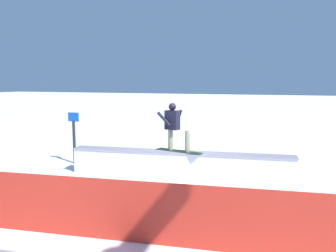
{
  "coord_description": "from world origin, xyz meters",
  "views": [
    {
      "loc": [
        -2.95,
        9.62,
        2.83
      ],
      "look_at": [
        0.01,
        1.0,
        1.64
      ],
      "focal_mm": 37.6,
      "sensor_mm": 36.0,
      "label": 1
    }
  ],
  "objects": [
    {
      "name": "safety_fence",
      "position": [
        0.0,
        4.31,
        0.55
      ],
      "size": [
        8.76,
        0.99,
        1.11
      ],
      "primitive_type": "cube",
      "rotation": [
        0.0,
        0.0,
        0.11
      ],
      "color": "red",
      "rests_on": "ground_plane"
    },
    {
      "name": "ground_plane",
      "position": [
        0.0,
        0.0,
        0.0
      ],
      "size": [
        120.0,
        120.0,
        0.0
      ],
      "primitive_type": "plane",
      "color": "white"
    },
    {
      "name": "grind_box",
      "position": [
        0.0,
        0.0,
        0.35
      ],
      "size": [
        6.55,
        1.16,
        0.77
      ],
      "color": "white",
      "rests_on": "ground_plane"
    },
    {
      "name": "snowboarder",
      "position": [
        0.18,
        -0.04,
        1.53
      ],
      "size": [
        1.49,
        0.62,
        1.41
      ],
      "color": "black",
      "rests_on": "grind_box"
    },
    {
      "name": "trail_marker",
      "position": [
        3.9,
        -0.48,
        0.94
      ],
      "size": [
        0.4,
        0.1,
        1.75
      ],
      "color": "#262628",
      "rests_on": "ground_plane"
    }
  ]
}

